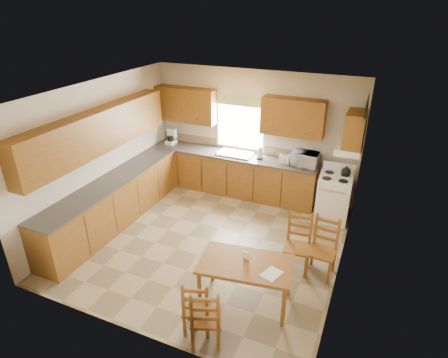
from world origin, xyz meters
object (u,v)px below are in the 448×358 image
at_px(dining_table, 245,282).
at_px(chair_near_left, 197,305).
at_px(chair_near_right, 206,314).
at_px(chair_far_left, 297,244).
at_px(stove, 333,199).
at_px(chair_far_right, 323,249).
at_px(microwave, 305,159).

xyz_separation_m(dining_table, chair_near_left, (-0.39, -0.73, 0.08)).
xyz_separation_m(chair_near_left, chair_near_right, (0.19, -0.12, 0.02)).
bearing_deg(chair_far_left, dining_table, -122.24).
bearing_deg(chair_near_right, stove, -126.36).
distance_m(stove, chair_near_right, 3.79).
distance_m(chair_near_left, chair_far_right, 2.18).
height_order(microwave, chair_near_right, microwave).
relative_size(chair_near_left, chair_far_left, 0.88).
xyz_separation_m(chair_far_left, chair_far_right, (0.38, 0.04, 0.00)).
bearing_deg(stove, chair_near_right, -108.01).
distance_m(microwave, chair_far_right, 2.27).
bearing_deg(chair_far_right, stove, 97.82).
height_order(stove, microwave, microwave).
bearing_deg(dining_table, chair_near_left, -126.51).
bearing_deg(chair_far_right, chair_near_left, -121.56).
bearing_deg(microwave, dining_table, -89.80).
relative_size(microwave, chair_near_left, 0.57).
bearing_deg(dining_table, stove, 66.30).
relative_size(stove, chair_far_right, 0.93).
distance_m(chair_near_right, chair_far_right, 2.18).
distance_m(dining_table, chair_far_right, 1.37).
relative_size(stove, dining_table, 0.70).
height_order(microwave, chair_far_right, microwave).
bearing_deg(stove, chair_far_right, -89.53).
distance_m(chair_near_left, chair_far_left, 1.94).
distance_m(chair_near_left, chair_near_right, 0.22).
bearing_deg(microwave, stove, -20.50).
height_order(dining_table, chair_far_right, chair_far_right).
bearing_deg(chair_far_left, chair_near_left, -122.94).
xyz_separation_m(dining_table, chair_near_right, (-0.20, -0.85, 0.10)).
bearing_deg(stove, dining_table, -108.46).
bearing_deg(microwave, chair_near_right, -92.32).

